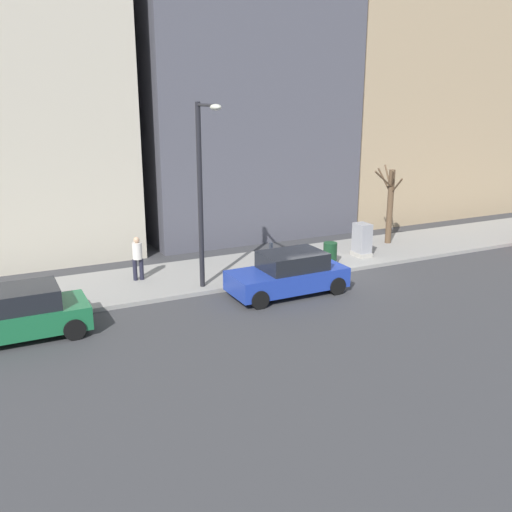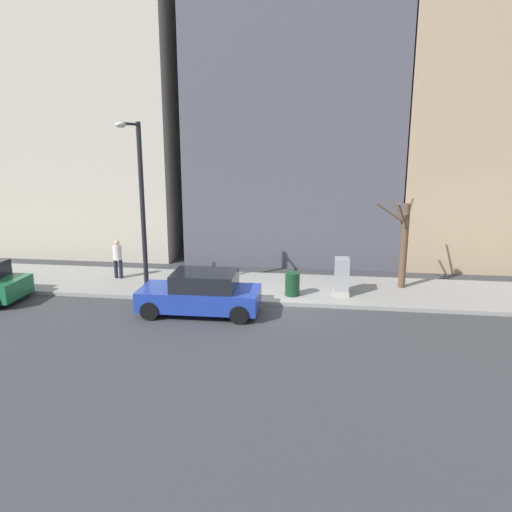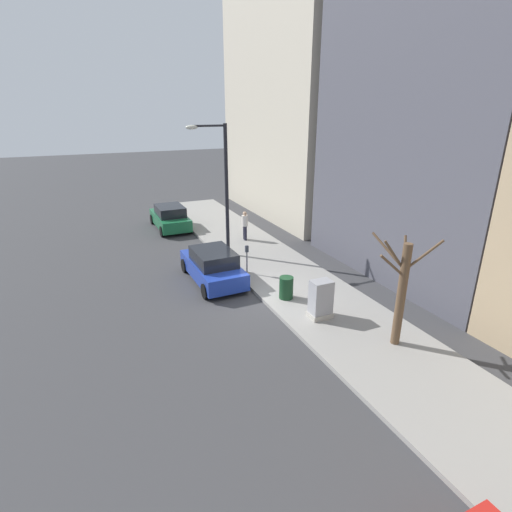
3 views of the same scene
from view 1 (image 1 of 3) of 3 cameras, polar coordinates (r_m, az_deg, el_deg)
ground_plane at (r=22.65m, az=7.26°, el=-1.93°), size 120.00×120.00×0.00m
sidewalk at (r=24.25m, az=4.70°, el=-0.46°), size 4.00×36.00×0.15m
parked_car_blue at (r=20.27m, az=3.28°, el=-1.81°), size 1.99×4.23×1.52m
parked_car_green at (r=18.04m, az=-22.95°, el=-5.41°), size 1.94×4.21×1.52m
parking_meter at (r=21.60m, az=1.50°, el=0.01°), size 0.14×0.10×1.35m
utility_box at (r=24.83m, az=10.55°, el=1.56°), size 0.83×0.61×1.43m
streetlamp at (r=19.71m, az=-5.38°, el=7.44°), size 1.97×0.32×6.50m
bare_tree at (r=27.04m, az=13.24°, el=5.14°), size 1.94×1.64×3.53m
trash_bin at (r=23.53m, az=7.42°, el=0.27°), size 0.56×0.56×0.90m
pedestrian_near_meter at (r=21.65m, az=-11.77°, el=0.01°), size 0.36×0.40×1.66m
office_tower_left at (r=37.25m, az=13.03°, el=19.76°), size 11.45×11.45×19.20m
office_block_center at (r=31.04m, az=-3.20°, el=17.21°), size 10.25×10.25×15.17m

